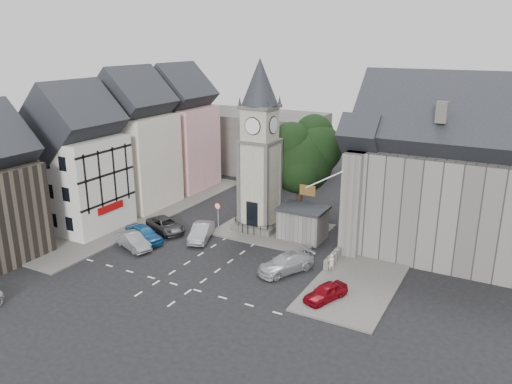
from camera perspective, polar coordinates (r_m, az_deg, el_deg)
The scene contains 23 objects.
ground at distance 42.98m, azimuth -4.67°, elevation -7.49°, with size 120.00×120.00×0.00m, color black.
pavement_west at distance 54.48m, azimuth -12.28°, elevation -2.32°, with size 6.00×30.00×0.14m, color #595651.
pavement_east at distance 45.32m, azimuth 14.00°, elevation -6.53°, with size 6.00×26.00×0.14m, color #595651.
central_island at distance 48.64m, azimuth 1.97°, elevation -4.31°, with size 10.00×8.00×0.16m, color #595651.
road_markings at distance 38.99m, azimuth -9.15°, elevation -10.39°, with size 20.00×8.00×0.01m, color silver.
clock_tower at distance 46.97m, azimuth 0.43°, elevation 5.17°, with size 4.86×4.86×16.25m.
stone_shelter at distance 46.41m, azimuth 5.37°, elevation -3.53°, with size 4.30×3.30×3.08m.
town_tree at distance 50.77m, azimuth 5.10°, elevation 4.69°, with size 7.20×7.20×10.80m.
warning_sign_post at distance 48.07m, azimuth -4.40°, elevation -2.15°, with size 0.70×0.19×2.85m.
terrace_pink at distance 62.15m, azimuth -8.79°, elevation 6.50°, with size 8.10×7.60×12.80m.
terrace_cream at distance 56.13m, azimuth -13.72°, elevation 5.07°, with size 8.10×7.60×12.80m.
terrace_tudor at distance 50.75m, azimuth -19.70°, elevation 2.82°, with size 8.10×7.60×12.00m.
backdrop_west at distance 70.63m, azimuth -0.51°, elevation 5.85°, with size 20.00×10.00×8.00m, color #4C4944.
east_building at distance 45.46m, azimuth 19.92°, elevation 1.30°, with size 14.40×11.40×12.60m.
east_boundary_wall at distance 47.63m, azimuth 11.41°, elevation -4.67°, with size 0.40×16.00×0.90m, color #615E5A.
flagpole at distance 40.49m, azimuth 7.77°, elevation 1.40°, with size 3.68×0.10×2.74m.
car_west_blue at distance 46.91m, azimuth -12.70°, elevation -4.68°, with size 1.81×4.50×1.53m, color #1B5895.
car_west_silver at distance 45.72m, azimuth -13.88°, elevation -5.45°, with size 1.47×4.22×1.39m, color gray.
car_west_grey at distance 48.94m, azimuth -10.29°, elevation -3.73°, with size 2.18×4.72×1.31m, color #323235.
car_island_silver at distance 46.56m, azimuth -6.26°, elevation -4.55°, with size 1.57×4.50×1.48m, color #979A9F.
car_island_east at distance 40.24m, azimuth 3.43°, elevation -8.14°, with size 2.00×4.93×1.43m, color #B4B8BC.
car_east_red at distance 36.49m, azimuth 7.97°, elevation -11.29°, with size 1.45×3.60×1.23m, color maroon.
pedestrian at distance 40.57m, azimuth 8.60°, elevation -8.03°, with size 0.55×0.36×1.51m, color beige.
Camera 1 is at (21.64, -32.52, 17.94)m, focal length 35.00 mm.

